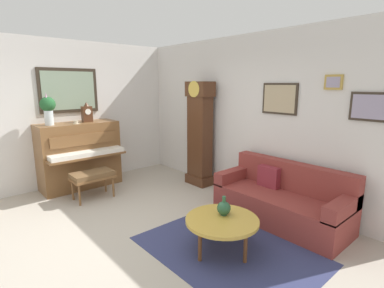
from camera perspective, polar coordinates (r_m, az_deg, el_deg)
name	(u,v)px	position (r m, az deg, el deg)	size (l,w,h in m)	color
ground_plane	(127,237)	(4.22, -12.67, -17.32)	(6.40, 6.00, 0.10)	#B2A899
wall_left	(56,114)	(6.15, -25.06, 5.32)	(0.13, 4.90, 2.80)	silver
wall_back	(244,117)	(5.28, 10.16, 5.29)	(5.30, 0.13, 2.80)	silver
area_rug	(228,250)	(3.78, 7.04, -19.94)	(2.10, 1.50, 0.01)	navy
piano	(80,155)	(6.01, -21.10, -2.01)	(0.87, 1.44, 1.26)	brown
piano_bench	(92,176)	(5.37, -18.92, -5.96)	(0.42, 0.70, 0.48)	brown
grandfather_clock	(200,137)	(5.70, 1.53, 1.47)	(0.52, 0.34, 2.03)	#4C2B19
couch	(282,200)	(4.53, 17.16, -10.42)	(1.90, 0.80, 0.84)	maroon
coffee_table	(222,221)	(3.62, 5.90, -14.75)	(0.88, 0.88, 0.40)	gold
mantel_clock	(87,113)	(5.95, -19.87, 5.72)	(0.13, 0.18, 0.38)	#4C2B19
flower_vase	(48,107)	(5.72, -26.35, 6.44)	(0.26, 0.26, 0.58)	silver
teacup	(76,123)	(5.75, -21.76, 3.91)	(0.12, 0.12, 0.06)	beige
green_jug	(224,208)	(3.67, 6.25, -12.34)	(0.17, 0.17, 0.24)	#234C33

